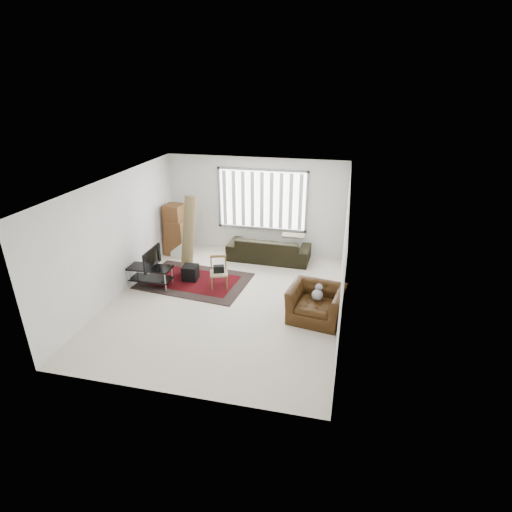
{
  "coord_description": "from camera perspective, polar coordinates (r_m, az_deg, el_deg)",
  "views": [
    {
      "loc": [
        2.4,
        -7.5,
        4.57
      ],
      "look_at": [
        0.63,
        0.28,
        1.05
      ],
      "focal_mm": 28.0,
      "sensor_mm": 36.0,
      "label": 1
    }
  ],
  "objects": [
    {
      "name": "room",
      "position": [
        8.81,
        -3.49,
        5.16
      ],
      "size": [
        6.0,
        6.02,
        2.71
      ],
      "color": "beige",
      "rests_on": "ground"
    },
    {
      "name": "persian_rug",
      "position": [
        10.03,
        -8.73,
        -3.53
      ],
      "size": [
        2.74,
        1.98,
        0.02
      ],
      "color": "black",
      "rests_on": "ground"
    },
    {
      "name": "moving_boxes",
      "position": [
        11.47,
        -11.36,
        3.46
      ],
      "size": [
        0.63,
        0.58,
        1.44
      ],
      "color": "brown",
      "rests_on": "ground"
    },
    {
      "name": "armchair",
      "position": [
        8.35,
        8.61,
        -6.38
      ],
      "size": [
        1.25,
        1.13,
        0.82
      ],
      "rotation": [
        0.0,
        0.0,
        -0.16
      ],
      "color": "#39200B",
      "rests_on": "ground"
    },
    {
      "name": "tv",
      "position": [
        9.69,
        -15.08,
        -0.25
      ],
      "size": [
        0.11,
        0.83,
        0.48
      ],
      "primitive_type": "imported",
      "rotation": [
        0.0,
        0.0,
        1.57
      ],
      "color": "black",
      "rests_on": "tv_stand"
    },
    {
      "name": "white_flatpack",
      "position": [
        11.31,
        -10.87,
        1.43
      ],
      "size": [
        0.57,
        0.32,
        0.69
      ],
      "primitive_type": "cube",
      "rotation": [
        -0.18,
        0.0,
        -0.23
      ],
      "color": "silver",
      "rests_on": "ground"
    },
    {
      "name": "subwoofer",
      "position": [
        10.03,
        -9.36,
        -2.34
      ],
      "size": [
        0.39,
        0.39,
        0.36
      ],
      "primitive_type": "cube",
      "rotation": [
        0.0,
        0.0,
        0.08
      ],
      "color": "black",
      "rests_on": "persian_rug"
    },
    {
      "name": "tv_stand",
      "position": [
        9.85,
        -14.85,
        -2.28
      ],
      "size": [
        1.03,
        0.46,
        0.51
      ],
      "color": "black",
      "rests_on": "ground"
    },
    {
      "name": "side_chair",
      "position": [
        9.52,
        -5.34,
        -2.12
      ],
      "size": [
        0.52,
        0.52,
        0.76
      ],
      "rotation": [
        0.0,
        0.0,
        0.34
      ],
      "color": "#907E5E",
      "rests_on": "ground"
    },
    {
      "name": "sofa",
      "position": [
        10.94,
        1.85,
        1.56
      ],
      "size": [
        2.26,
        1.03,
        0.86
      ],
      "primitive_type": "imported",
      "rotation": [
        0.0,
        0.0,
        3.11
      ],
      "color": "black",
      "rests_on": "ground"
    },
    {
      "name": "rolled_rug",
      "position": [
        10.2,
        -9.61,
        2.93
      ],
      "size": [
        0.44,
        0.77,
        1.99
      ],
      "primitive_type": "cylinder",
      "rotation": [
        -0.22,
        0.0,
        -0.2
      ],
      "color": "brown",
      "rests_on": "ground"
    }
  ]
}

